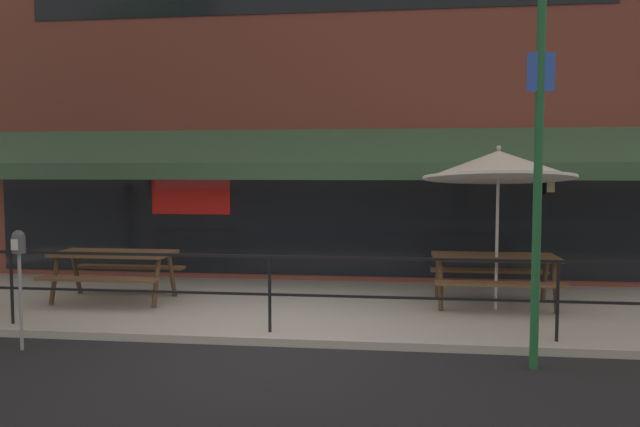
% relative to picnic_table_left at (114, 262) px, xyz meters
% --- Properties ---
extents(ground_plane, '(120.00, 120.00, 0.00)m').
position_rel_picnic_table_left_xyz_m(ground_plane, '(2.76, -1.83, -0.71)').
color(ground_plane, black).
extents(patio_deck, '(15.00, 4.00, 0.10)m').
position_rel_picnic_table_left_xyz_m(patio_deck, '(2.76, 0.17, -0.66)').
color(patio_deck, '#ADA89E').
rests_on(patio_deck, ground).
extents(restaurant_building, '(15.00, 1.60, 8.01)m').
position_rel_picnic_table_left_xyz_m(restaurant_building, '(2.76, 2.40, 3.27)').
color(restaurant_building, brown).
rests_on(restaurant_building, ground).
extents(patio_railing, '(13.84, 0.04, 0.97)m').
position_rel_picnic_table_left_xyz_m(patio_railing, '(2.76, -1.53, 0.09)').
color(patio_railing, black).
rests_on(patio_railing, patio_deck).
extents(picnic_table_left, '(1.80, 1.42, 0.76)m').
position_rel_picnic_table_left_xyz_m(picnic_table_left, '(0.00, 0.00, 0.00)').
color(picnic_table_left, brown).
rests_on(picnic_table_left, patio_deck).
extents(picnic_table_centre, '(1.80, 1.42, 0.76)m').
position_rel_picnic_table_left_xyz_m(picnic_table_centre, '(5.76, 0.33, 0.00)').
color(picnic_table_centre, brown).
rests_on(picnic_table_centre, patio_deck).
extents(patio_umbrella_centre, '(2.14, 2.14, 2.39)m').
position_rel_picnic_table_left_xyz_m(patio_umbrella_centre, '(5.76, 0.13, 1.47)').
color(patio_umbrella_centre, '#B7B2A8').
rests_on(patio_umbrella_centre, patio_deck).
extents(parking_meter_near, '(0.15, 0.16, 1.42)m').
position_rel_picnic_table_left_xyz_m(parking_meter_near, '(-0.06, -2.32, 0.44)').
color(parking_meter_near, gray).
rests_on(parking_meter_near, ground).
extents(street_sign_pole, '(0.28, 0.09, 4.35)m').
position_rel_picnic_table_left_xyz_m(street_sign_pole, '(5.79, -2.28, 1.53)').
color(street_sign_pole, '#1E6033').
rests_on(street_sign_pole, ground).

